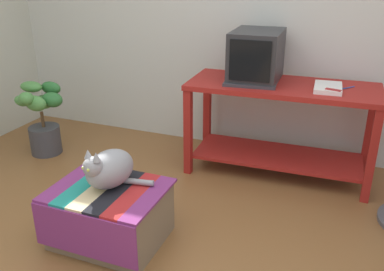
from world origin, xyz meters
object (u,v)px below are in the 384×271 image
book (328,88)px  ottoman_with_blanket (110,214)px  cat (109,169)px  desk (281,114)px  tv_monitor (256,56)px  stapler (333,92)px  potted_plant (43,120)px  keyboard (250,84)px

book → ottoman_with_blanket: (-1.14, -1.29, -0.60)m
ottoman_with_blanket → cat: bearing=92.6°
desk → book: book is taller
tv_monitor → stapler: bearing=-19.6°
tv_monitor → potted_plant: size_ratio=0.79×
ottoman_with_blanket → stapler: bearing=45.0°
keyboard → book: book is taller
cat → potted_plant: (-1.26, 0.88, -0.16)m
cat → stapler: bearing=59.1°
tv_monitor → desk: bearing=-14.4°
book → tv_monitor: bearing=168.1°
keyboard → stapler: bearing=-6.4°
keyboard → cat: size_ratio=0.99×
desk → potted_plant: desk is taller
stapler → tv_monitor: bearing=86.5°
potted_plant → cat: bearing=-35.1°
desk → cat: size_ratio=3.70×
book → stapler: 0.12m
tv_monitor → keyboard: tv_monitor is taller
keyboard → cat: bearing=-122.9°
potted_plant → book: bearing=9.0°
book → ottoman_with_blanket: 1.82m
keyboard → book: bearing=4.6°
cat → book: bearing=62.8°
keyboard → potted_plant: 1.90m
book → ottoman_with_blanket: book is taller
ottoman_with_blanket → potted_plant: potted_plant is taller
desk → cat: (-0.80, -1.29, -0.03)m
desk → keyboard: size_ratio=3.74×
ottoman_with_blanket → cat: cat is taller
stapler → keyboard: bearing=104.0°
keyboard → stapler: 0.61m
potted_plant → stapler: 2.49m
desk → book: 0.43m
desk → cat: desk is taller
stapler → book: bearing=35.4°
keyboard → cat: keyboard is taller
keyboard → book: size_ratio=1.34×
desk → potted_plant: (-2.06, -0.41, -0.19)m
stapler → potted_plant: bearing=110.2°
desk → book: size_ratio=5.01×
keyboard → ottoman_with_blanket: 1.44m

